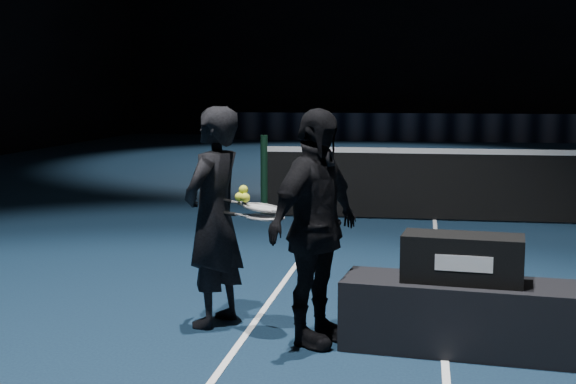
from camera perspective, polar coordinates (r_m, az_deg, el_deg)
name	(u,v)px	position (r m, az deg, el deg)	size (l,w,h in m)	color
net_post_left	(264,176)	(10.87, -1.70, 1.17)	(0.10, 0.10, 1.10)	black
sponsor_backdrop	(563,129)	(26.47, 18.97, 4.29)	(22.00, 0.15, 0.90)	black
player_bench	(461,316)	(5.52, 12.19, -8.59)	(1.57, 0.52, 0.47)	black
racket_bag	(462,258)	(5.42, 12.30, -4.61)	(0.78, 0.33, 0.31)	black
bag_signature	(464,264)	(5.26, 12.39, -5.00)	(0.37, 0.00, 0.10)	white
player_a	(214,217)	(5.87, -5.30, -1.78)	(0.59, 0.38, 1.61)	black
player_b	(315,228)	(5.41, 1.93, -2.55)	(0.94, 0.39, 1.61)	black
racket_lower	(265,217)	(5.61, -1.62, -1.81)	(0.68, 0.22, 0.03)	black
racket_upper	(262,208)	(5.66, -1.83, -1.12)	(0.68, 0.22, 0.03)	black
tennis_balls	(243,195)	(5.70, -3.24, -0.22)	(0.12, 0.10, 0.12)	yellow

